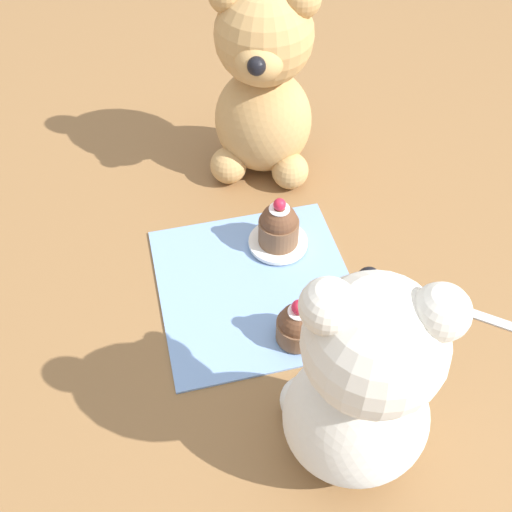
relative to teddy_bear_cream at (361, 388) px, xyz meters
name	(u,v)px	position (x,y,z in m)	size (l,w,h in m)	color
ground_plane	(256,287)	(0.04, -0.21, -0.12)	(4.00, 4.00, 0.00)	olive
knitted_placemat	(256,286)	(0.04, -0.21, -0.11)	(0.23, 0.24, 0.01)	#7A9ED1
teddy_bear_cream	(361,388)	(0.00, 0.00, 0.00)	(0.15, 0.15, 0.25)	silver
teddy_bear_tan	(263,86)	(-0.03, -0.43, 0.01)	(0.16, 0.16, 0.27)	tan
cupcake_near_cream_bear	(298,325)	(0.01, -0.13, -0.09)	(0.05, 0.05, 0.06)	brown
saucer_plate	(278,242)	(-0.01, -0.27, -0.11)	(0.07, 0.07, 0.01)	white
cupcake_near_tan_bear	(279,226)	(-0.01, -0.27, -0.08)	(0.05, 0.05, 0.07)	brown
teaspoon	(502,323)	(-0.22, -0.10, -0.12)	(0.10, 0.01, 0.01)	silver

